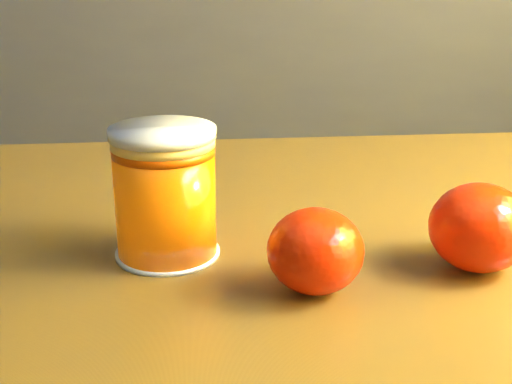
{
  "coord_description": "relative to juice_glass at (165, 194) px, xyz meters",
  "views": [
    {
      "loc": [
        0.9,
        -0.41,
        0.96
      ],
      "look_at": [
        0.86,
        0.05,
        0.79
      ],
      "focal_mm": 50.0,
      "sensor_mm": 36.0,
      "label": 1
    }
  ],
  "objects": [
    {
      "name": "juice_glass",
      "position": [
        0.0,
        0.0,
        0.0
      ],
      "size": [
        0.07,
        0.07,
        0.09
      ],
      "rotation": [
        0.0,
        0.0,
        -0.13
      ],
      "color": "#DF5B04",
      "rests_on": "table"
    },
    {
      "name": "orange_front",
      "position": [
        0.11,
        -0.05,
        -0.02
      ],
      "size": [
        0.07,
        0.07,
        0.05
      ],
      "primitive_type": "ellipsoid",
      "rotation": [
        0.0,
        0.0,
        -0.09
      ],
      "color": "red",
      "rests_on": "table"
    },
    {
      "name": "orange_back",
      "position": [
        0.22,
        -0.0,
        -0.02
      ],
      "size": [
        0.09,
        0.09,
        0.06
      ],
      "primitive_type": "ellipsoid",
      "rotation": [
        0.0,
        0.0,
        -0.39
      ],
      "color": "red",
      "rests_on": "table"
    }
  ]
}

